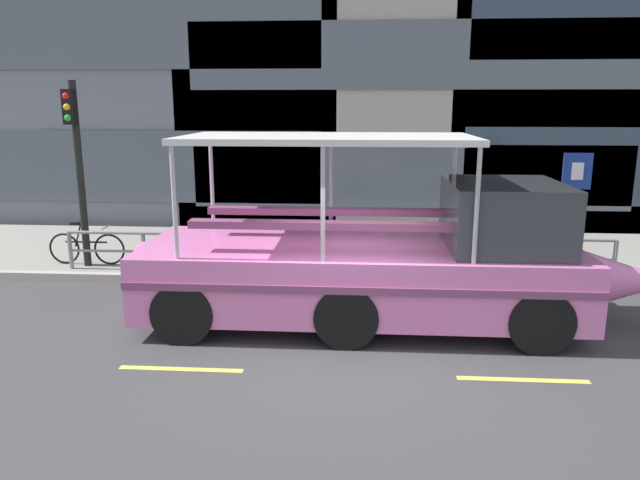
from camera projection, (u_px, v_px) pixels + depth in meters
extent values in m
plane|color=#3D3D3F|center=(350.00, 346.00, 9.31)|extent=(120.00, 120.00, 0.00)
cube|color=gray|center=(355.00, 253.00, 14.73)|extent=(32.00, 4.80, 0.18)
cube|color=#B2ADA3|center=(353.00, 283.00, 12.31)|extent=(32.00, 0.18, 0.18)
cube|color=#DBD64C|center=(181.00, 369.00, 8.51)|extent=(1.80, 0.12, 0.01)
cube|color=#DBD64C|center=(523.00, 380.00, 8.18)|extent=(1.80, 0.12, 0.01)
cube|color=#4C5660|center=(155.00, 167.00, 17.43)|extent=(9.78, 0.06, 2.09)
cube|color=#4C5660|center=(147.00, 30.00, 16.58)|extent=(9.78, 0.06, 2.09)
cube|color=#4C5660|center=(409.00, 177.00, 16.97)|extent=(12.45, 0.06, 1.84)
cube|color=#4C5660|center=(413.00, 55.00, 16.22)|extent=(12.45, 0.06, 1.84)
cube|color=#2D3D4C|center=(626.00, 167.00, 16.48)|extent=(8.88, 0.06, 2.18)
cylinder|color=gray|center=(334.00, 236.00, 12.47)|extent=(11.51, 0.07, 0.07)
cylinder|color=gray|center=(334.00, 255.00, 12.56)|extent=(11.51, 0.06, 0.06)
cylinder|color=gray|center=(70.00, 250.00, 12.96)|extent=(0.09, 0.09, 0.82)
cylinder|color=gray|center=(144.00, 252.00, 12.85)|extent=(0.09, 0.09, 0.82)
cylinder|color=gray|center=(219.00, 253.00, 12.73)|extent=(0.09, 0.09, 0.82)
cylinder|color=gray|center=(295.00, 254.00, 12.62)|extent=(0.09, 0.09, 0.82)
cylinder|color=gray|center=(373.00, 256.00, 12.50)|extent=(0.09, 0.09, 0.82)
cylinder|color=gray|center=(452.00, 257.00, 12.39)|extent=(0.09, 0.09, 0.82)
cylinder|color=gray|center=(532.00, 259.00, 12.27)|extent=(0.09, 0.09, 0.82)
cylinder|color=gray|center=(615.00, 260.00, 12.16)|extent=(0.09, 0.09, 0.82)
cylinder|color=black|center=(80.00, 176.00, 12.85)|extent=(0.16, 0.16, 4.01)
cube|color=black|center=(69.00, 107.00, 12.33)|extent=(0.24, 0.20, 0.72)
sphere|color=red|center=(66.00, 96.00, 12.18)|extent=(0.14, 0.14, 0.14)
sphere|color=gold|center=(67.00, 107.00, 12.23)|extent=(0.14, 0.14, 0.14)
sphere|color=green|center=(68.00, 118.00, 12.28)|extent=(0.14, 0.14, 0.14)
cylinder|color=#4C4F54|center=(572.00, 213.00, 12.76)|extent=(0.08, 0.08, 2.49)
cube|color=navy|center=(577.00, 171.00, 12.51)|extent=(0.60, 0.04, 0.76)
cube|color=white|center=(578.00, 171.00, 12.49)|extent=(0.24, 0.01, 0.36)
torus|color=black|center=(109.00, 249.00, 13.29)|extent=(0.70, 0.04, 0.70)
torus|color=black|center=(64.00, 249.00, 13.36)|extent=(0.70, 0.04, 0.70)
cylinder|color=black|center=(86.00, 242.00, 13.29)|extent=(0.95, 0.04, 0.04)
cylinder|color=black|center=(78.00, 236.00, 13.27)|extent=(0.19, 0.04, 0.51)
cube|color=black|center=(75.00, 223.00, 13.21)|extent=(0.20, 0.08, 0.06)
cylinder|color=#A5A5AA|center=(106.00, 227.00, 13.18)|extent=(0.03, 0.46, 0.03)
cube|color=pink|center=(359.00, 275.00, 10.25)|extent=(7.32, 2.61, 1.10)
cone|color=pink|center=(628.00, 281.00, 9.94)|extent=(1.65, 1.04, 1.04)
cylinder|color=pink|center=(152.00, 271.00, 10.50)|extent=(0.37, 1.04, 1.04)
cube|color=#783F64|center=(358.00, 291.00, 8.93)|extent=(7.32, 0.04, 0.12)
cube|color=#33383D|center=(504.00, 215.00, 9.84)|extent=(1.83, 2.19, 1.08)
cube|color=silver|center=(328.00, 138.00, 9.76)|extent=(4.76, 2.40, 0.10)
cylinder|color=#B2B2B7|center=(454.00, 186.00, 10.93)|extent=(0.07, 0.07, 1.73)
cylinder|color=#B2B2B7|center=(477.00, 207.00, 8.69)|extent=(0.07, 0.07, 1.73)
cylinder|color=#B2B2B7|center=(331.00, 185.00, 11.09)|extent=(0.07, 0.07, 1.73)
cylinder|color=#B2B2B7|center=(323.00, 205.00, 8.85)|extent=(0.07, 0.07, 1.73)
cylinder|color=#B2B2B7|center=(212.00, 183.00, 11.24)|extent=(0.07, 0.07, 1.73)
cylinder|color=#B2B2B7|center=(174.00, 203.00, 9.01)|extent=(0.07, 0.07, 1.73)
cube|color=#783F64|center=(329.00, 211.00, 10.67)|extent=(4.38, 0.28, 0.12)
cube|color=#783F64|center=(325.00, 225.00, 9.45)|extent=(4.38, 0.28, 0.12)
cylinder|color=black|center=(504.00, 277.00, 11.30)|extent=(1.00, 0.28, 1.00)
cylinder|color=black|center=(540.00, 322.00, 8.96)|extent=(1.00, 0.28, 1.00)
cylinder|color=black|center=(350.00, 274.00, 11.50)|extent=(1.00, 0.28, 1.00)
cylinder|color=black|center=(346.00, 317.00, 9.16)|extent=(1.00, 0.28, 1.00)
cylinder|color=black|center=(219.00, 271.00, 11.68)|extent=(1.00, 0.28, 1.00)
cylinder|color=black|center=(183.00, 313.00, 9.34)|extent=(1.00, 0.28, 1.00)
cylinder|color=#47423D|center=(535.00, 248.00, 13.08)|extent=(0.11, 0.11, 0.88)
cylinder|color=#47423D|center=(535.00, 246.00, 13.24)|extent=(0.11, 0.11, 0.88)
cube|color=navy|center=(538.00, 213.00, 12.99)|extent=(0.25, 0.36, 0.62)
cylinder|color=navy|center=(539.00, 216.00, 12.79)|extent=(0.08, 0.08, 0.56)
cylinder|color=navy|center=(537.00, 213.00, 13.20)|extent=(0.08, 0.08, 0.56)
sphere|color=beige|center=(540.00, 193.00, 12.89)|extent=(0.24, 0.24, 0.24)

